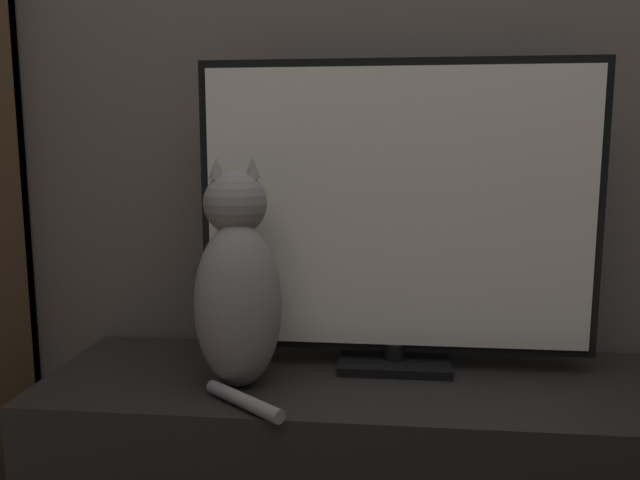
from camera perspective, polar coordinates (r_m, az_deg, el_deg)
wall_back at (r=1.63m, az=7.89°, el=20.82°), size 4.80×0.05×2.60m
tv_stand at (r=1.50m, az=7.35°, el=-20.48°), size 1.57×0.46×0.45m
tv at (r=1.40m, az=7.04°, el=2.23°), size 0.89×0.15×0.69m
cat at (r=1.32m, az=-7.54°, el=-4.41°), size 0.24×0.30×0.48m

